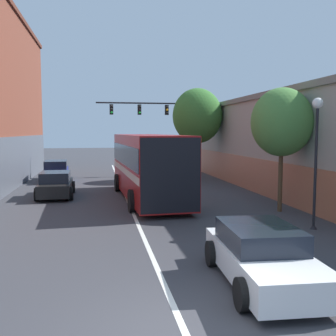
# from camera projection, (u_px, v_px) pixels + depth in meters

# --- Properties ---
(lane_center_line) EXTENTS (0.14, 41.03, 0.01)m
(lane_center_line) POSITION_uv_depth(u_px,v_px,m) (126.00, 197.00, 20.95)
(lane_center_line) COLOR silver
(lane_center_line) RESTS_ON ground_plane
(building_right_storefront) EXTENTS (6.38, 28.46, 5.65)m
(building_right_storefront) POSITION_uv_depth(u_px,v_px,m) (291.00, 141.00, 24.63)
(building_right_storefront) COLOR #9E998E
(building_right_storefront) RESTS_ON ground_plane
(bus) EXTENTS (3.22, 10.25, 3.33)m
(bus) POSITION_uv_depth(u_px,v_px,m) (148.00, 163.00, 20.26)
(bus) COLOR maroon
(bus) RESTS_ON ground_plane
(hatchback_foreground) EXTENTS (2.18, 4.28, 1.31)m
(hatchback_foreground) POSITION_uv_depth(u_px,v_px,m) (262.00, 256.00, 9.09)
(hatchback_foreground) COLOR silver
(hatchback_foreground) RESTS_ON ground_plane
(parked_car_left_near) EXTENTS (1.94, 3.95, 1.37)m
(parked_car_left_near) POSITION_uv_depth(u_px,v_px,m) (56.00, 185.00, 21.05)
(parked_car_left_near) COLOR black
(parked_car_left_near) RESTS_ON ground_plane
(parked_car_left_mid) EXTENTS (2.07, 4.35, 1.46)m
(parked_car_left_mid) POSITION_uv_depth(u_px,v_px,m) (56.00, 171.00, 27.95)
(parked_car_left_mid) COLOR navy
(parked_car_left_mid) RESTS_ON ground_plane
(traffic_signal_gantry) EXTENTS (8.09, 0.36, 6.05)m
(traffic_signal_gantry) POSITION_uv_depth(u_px,v_px,m) (162.00, 119.00, 31.47)
(traffic_signal_gantry) COLOR black
(traffic_signal_gantry) RESTS_ON ground_plane
(street_lamp) EXTENTS (0.38, 0.38, 4.69)m
(street_lamp) POSITION_uv_depth(u_px,v_px,m) (316.00, 144.00, 13.86)
(street_lamp) COLOR black
(street_lamp) RESTS_ON ground_plane
(street_tree_near) EXTENTS (2.70, 2.43, 5.39)m
(street_tree_near) POSITION_uv_depth(u_px,v_px,m) (282.00, 122.00, 16.96)
(street_tree_near) COLOR #4C3823
(street_tree_near) RESTS_ON ground_plane
(street_tree_far) EXTENTS (3.62, 3.26, 6.63)m
(street_tree_far) POSITION_uv_depth(u_px,v_px,m) (197.00, 116.00, 28.52)
(street_tree_far) COLOR #4C3823
(street_tree_far) RESTS_ON ground_plane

